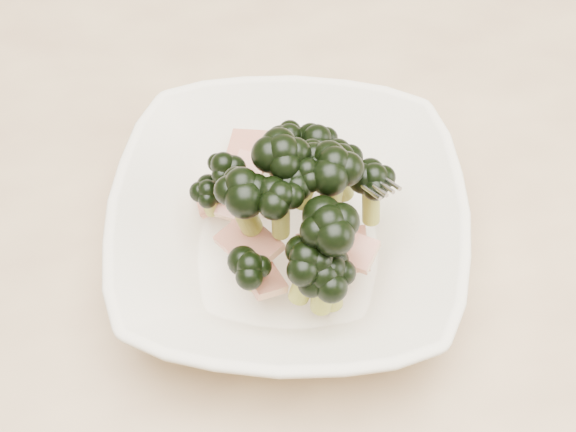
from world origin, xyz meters
name	(u,v)px	position (x,y,z in m)	size (l,w,h in m)	color
dining_table	(283,330)	(0.00, 0.00, 0.65)	(1.20, 0.80, 0.75)	tan
broccoli_dish	(290,224)	(0.01, 0.02, 0.79)	(0.31, 0.31, 0.13)	#F0E5CB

